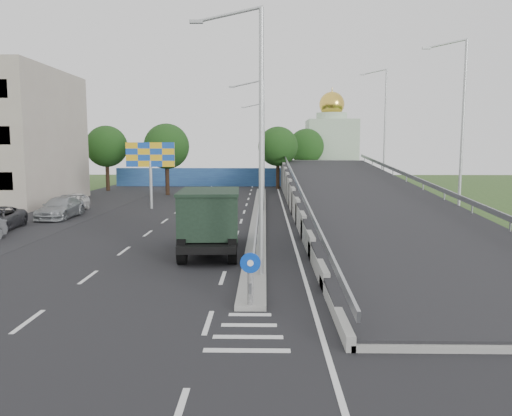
{
  "coord_description": "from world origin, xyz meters",
  "views": [
    {
      "loc": [
        0.45,
        -12.99,
        5.11
      ],
      "look_at": [
        0.01,
        10.82,
        2.2
      ],
      "focal_mm": 35.0,
      "sensor_mm": 36.0,
      "label": 1
    }
  ],
  "objects_px": {
    "church": "(331,146)",
    "billboard": "(150,158)",
    "parked_car_d": "(60,208)",
    "parked_car_e": "(74,202)",
    "dump_truck": "(211,217)",
    "sign_bollard": "(250,279)",
    "lamp_post_near": "(256,129)",
    "lamp_post_mid": "(261,138)",
    "lamp_post_far": "(262,141)"
  },
  "relations": [
    {
      "from": "sign_bollard",
      "to": "dump_truck",
      "type": "xyz_separation_m",
      "value": [
        -2.21,
        8.99,
        0.68
      ]
    },
    {
      "from": "sign_bollard",
      "to": "parked_car_d",
      "type": "relative_size",
      "value": 0.32
    },
    {
      "from": "sign_bollard",
      "to": "lamp_post_mid",
      "type": "distance_m",
      "value": 24.3
    },
    {
      "from": "lamp_post_far",
      "to": "dump_truck",
      "type": "bearing_deg",
      "value": -93.81
    },
    {
      "from": "sign_bollard",
      "to": "parked_car_d",
      "type": "distance_m",
      "value": 24.81
    },
    {
      "from": "billboard",
      "to": "dump_truck",
      "type": "bearing_deg",
      "value": -68.03
    },
    {
      "from": "church",
      "to": "billboard",
      "type": "height_order",
      "value": "church"
    },
    {
      "from": "lamp_post_mid",
      "to": "lamp_post_far",
      "type": "bearing_deg",
      "value": 90.0
    },
    {
      "from": "church",
      "to": "parked_car_e",
      "type": "distance_m",
      "value": 42.13
    },
    {
      "from": "sign_bollard",
      "to": "church",
      "type": "distance_m",
      "value": 58.84
    },
    {
      "from": "lamp_post_mid",
      "to": "church",
      "type": "distance_m",
      "value": 35.41
    },
    {
      "from": "parked_car_d",
      "to": "lamp_post_near",
      "type": "bearing_deg",
      "value": -48.28
    },
    {
      "from": "lamp_post_far",
      "to": "parked_car_d",
      "type": "bearing_deg",
      "value": -121.48
    },
    {
      "from": "lamp_post_near",
      "to": "lamp_post_mid",
      "type": "bearing_deg",
      "value": 90.0
    },
    {
      "from": "lamp_post_mid",
      "to": "parked_car_d",
      "type": "height_order",
      "value": "lamp_post_mid"
    },
    {
      "from": "parked_car_d",
      "to": "parked_car_e",
      "type": "relative_size",
      "value": 1.19
    },
    {
      "from": "sign_bollard",
      "to": "billboard",
      "type": "relative_size",
      "value": 0.3
    },
    {
      "from": "lamp_post_near",
      "to": "lamp_post_far",
      "type": "bearing_deg",
      "value": 90.0
    },
    {
      "from": "dump_truck",
      "to": "parked_car_d",
      "type": "distance_m",
      "value": 16.57
    },
    {
      "from": "sign_bollard",
      "to": "lamp_post_near",
      "type": "xyz_separation_m",
      "value": [
        0.11,
        3.83,
        4.77
      ]
    },
    {
      "from": "lamp_post_near",
      "to": "parked_car_e",
      "type": "height_order",
      "value": "lamp_post_near"
    },
    {
      "from": "lamp_post_near",
      "to": "lamp_post_far",
      "type": "xyz_separation_m",
      "value": [
        0.0,
        40.0,
        0.0
      ]
    },
    {
      "from": "lamp_post_near",
      "to": "billboard",
      "type": "bearing_deg",
      "value": 112.49
    },
    {
      "from": "billboard",
      "to": "dump_truck",
      "type": "xyz_separation_m",
      "value": [
        6.79,
        -16.83,
        -2.47
      ]
    },
    {
      "from": "billboard",
      "to": "sign_bollard",
      "type": "bearing_deg",
      "value": -70.79
    },
    {
      "from": "lamp_post_far",
      "to": "dump_truck",
      "type": "height_order",
      "value": "lamp_post_far"
    },
    {
      "from": "dump_truck",
      "to": "parked_car_e",
      "type": "height_order",
      "value": "dump_truck"
    },
    {
      "from": "lamp_post_mid",
      "to": "billboard",
      "type": "xyz_separation_m",
      "value": [
        -9.11,
        2.0,
        -1.62
      ]
    },
    {
      "from": "lamp_post_near",
      "to": "parked_car_d",
      "type": "height_order",
      "value": "lamp_post_near"
    },
    {
      "from": "sign_bollard",
      "to": "lamp_post_mid",
      "type": "height_order",
      "value": "lamp_post_mid"
    },
    {
      "from": "sign_bollard",
      "to": "parked_car_d",
      "type": "bearing_deg",
      "value": 125.27
    },
    {
      "from": "lamp_post_far",
      "to": "parked_car_e",
      "type": "bearing_deg",
      "value": -127.19
    },
    {
      "from": "parked_car_d",
      "to": "lamp_post_far",
      "type": "bearing_deg",
      "value": 58.94
    },
    {
      "from": "lamp_post_mid",
      "to": "parked_car_e",
      "type": "bearing_deg",
      "value": 178.91
    },
    {
      "from": "dump_truck",
      "to": "parked_car_d",
      "type": "height_order",
      "value": "dump_truck"
    },
    {
      "from": "sign_bollard",
      "to": "church",
      "type": "height_order",
      "value": "church"
    },
    {
      "from": "sign_bollard",
      "to": "billboard",
      "type": "distance_m",
      "value": 27.53
    },
    {
      "from": "lamp_post_far",
      "to": "parked_car_e",
      "type": "relative_size",
      "value": 2.3
    },
    {
      "from": "lamp_post_near",
      "to": "lamp_post_mid",
      "type": "height_order",
      "value": "same"
    },
    {
      "from": "lamp_post_mid",
      "to": "dump_truck",
      "type": "xyz_separation_m",
      "value": [
        -2.32,
        -14.83,
        -4.09
      ]
    },
    {
      "from": "lamp_post_near",
      "to": "church",
      "type": "xyz_separation_m",
      "value": [
        9.89,
        54.0,
        -0.5
      ]
    },
    {
      "from": "lamp_post_far",
      "to": "parked_car_e",
      "type": "xyz_separation_m",
      "value": [
        -14.96,
        -19.72,
        -5.06
      ]
    },
    {
      "from": "lamp_post_near",
      "to": "lamp_post_far",
      "type": "relative_size",
      "value": 1.0
    },
    {
      "from": "lamp_post_mid",
      "to": "parked_car_d",
      "type": "relative_size",
      "value": 1.93
    },
    {
      "from": "parked_car_e",
      "to": "church",
      "type": "bearing_deg",
      "value": 48.09
    },
    {
      "from": "dump_truck",
      "to": "parked_car_e",
      "type": "xyz_separation_m",
      "value": [
        -12.64,
        15.12,
        -0.97
      ]
    },
    {
      "from": "lamp_post_mid",
      "to": "church",
      "type": "relative_size",
      "value": 0.73
    },
    {
      "from": "church",
      "to": "parked_car_d",
      "type": "xyz_separation_m",
      "value": [
        -24.32,
        -37.57,
        -4.55
      ]
    },
    {
      "from": "lamp_post_far",
      "to": "billboard",
      "type": "bearing_deg",
      "value": -116.84
    },
    {
      "from": "parked_car_d",
      "to": "billboard",
      "type": "bearing_deg",
      "value": 46.72
    }
  ]
}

